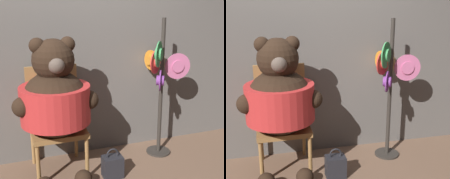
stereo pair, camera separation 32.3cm
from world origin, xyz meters
The scene contains 6 objects.
ground_plane centered at (0.00, 0.00, 0.00)m, with size 14.00×14.00×0.00m, color brown.
wall_back centered at (0.00, 0.64, 1.25)m, with size 8.00×0.10×2.50m.
chair centered at (-0.26, 0.37, 0.57)m, with size 0.54×0.53×1.09m.
teddy_bear centered at (-0.28, 0.18, 0.82)m, with size 0.82×0.73×1.42m.
hat_display_rack centered at (0.91, 0.26, 0.90)m, with size 0.56×0.57×1.56m.
handbag_on_ground centered at (0.23, -0.04, 0.12)m, with size 0.20×0.15×0.32m.
Camera 2 is at (-0.41, -2.79, 1.76)m, focal length 50.00 mm.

